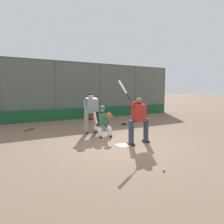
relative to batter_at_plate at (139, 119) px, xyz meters
The scene contains 12 objects.
ground_plane 1.06m from the batter_at_plate, 10.39° to the right, with size 160.00×160.00×0.00m, color #7A604C.
home_plate_marker 1.06m from the batter_at_plate, 10.39° to the right, with size 0.43×0.43×0.01m, color white.
backstop_fence 7.53m from the batter_at_plate, 85.55° to the right, with size 18.62×0.08×3.70m.
padding_wall 7.38m from the batter_at_plate, 85.49° to the right, with size 18.17×0.18×0.70m, color #19512D.
bleachers_beyond 9.64m from the batter_at_plate, 95.45° to the right, with size 12.98×1.95×1.16m.
batter_at_plate is the anchor object (origin of this frame).
catcher_behind_plate 1.77m from the batter_at_plate, 74.65° to the right, with size 0.67×0.80×1.26m.
umpire_home 2.61m from the batter_at_plate, 77.16° to the right, with size 0.72×0.45×1.76m.
spare_bat_by_padding 5.54m from the batter_at_plate, 60.92° to the right, with size 0.58×0.63×0.07m.
fielding_glove_on_dirt 4.22m from the batter_at_plate, 117.73° to the right, with size 0.31×0.24×0.11m.
baseball_loose 2.73m from the batter_at_plate, 64.40° to the left, with size 0.07×0.07×0.07m, color white.
equipment_bag_dugout_side 6.70m from the batter_at_plate, 102.67° to the right, with size 1.07×0.26×0.26m.
Camera 1 is at (4.16, 5.99, 1.88)m, focal length 35.00 mm.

